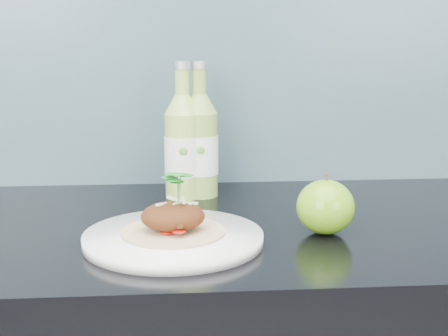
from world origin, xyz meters
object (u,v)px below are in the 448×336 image
at_px(green_apple, 325,207).
at_px(cider_bottle_right, 200,146).
at_px(dinner_plate, 173,238).
at_px(cider_bottle_left, 183,147).

relative_size(green_apple, cider_bottle_right, 0.38).
height_order(green_apple, cider_bottle_right, cider_bottle_right).
distance_m(dinner_plate, cider_bottle_left, 0.29).
bearing_deg(dinner_plate, green_apple, 7.21).
relative_size(cider_bottle_left, cider_bottle_right, 1.00).
bearing_deg(green_apple, cider_bottle_left, 131.15).
height_order(dinner_plate, cider_bottle_left, cider_bottle_left).
xyz_separation_m(cider_bottle_left, cider_bottle_right, (0.03, 0.01, 0.00)).
distance_m(dinner_plate, cider_bottle_right, 0.30).
relative_size(dinner_plate, cider_bottle_right, 1.31).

